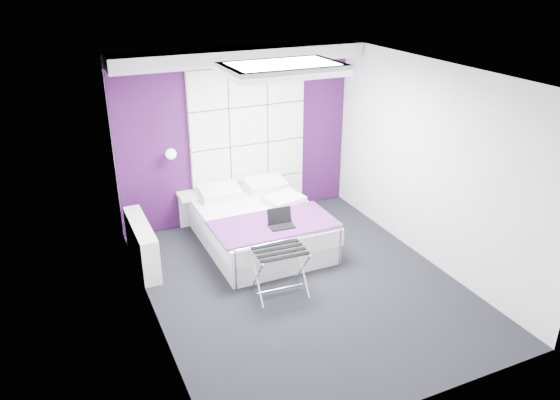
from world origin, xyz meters
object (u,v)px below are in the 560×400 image
(radiator, at_px, (142,244))
(luggage_rack, at_px, (280,272))
(nightstand, at_px, (194,195))
(laptop, at_px, (280,222))
(bed, at_px, (260,226))
(wall_lamp, at_px, (170,153))

(radiator, relative_size, luggage_rack, 2.00)
(radiator, bearing_deg, luggage_rack, -45.51)
(radiator, height_order, nightstand, radiator)
(laptop, bearing_deg, nightstand, 121.68)
(radiator, relative_size, laptop, 3.75)
(bed, bearing_deg, laptop, -85.27)
(wall_lamp, distance_m, nightstand, 0.73)
(wall_lamp, height_order, laptop, wall_lamp)
(wall_lamp, xyz_separation_m, luggage_rack, (0.71, -2.13, -0.92))
(radiator, distance_m, luggage_rack, 1.93)
(bed, distance_m, nightstand, 1.12)
(nightstand, bearing_deg, bed, -50.81)
(bed, bearing_deg, wall_lamp, 137.72)
(radiator, bearing_deg, wall_lamp, 49.90)
(luggage_rack, relative_size, laptop, 1.87)
(radiator, relative_size, nightstand, 2.65)
(wall_lamp, relative_size, luggage_rack, 0.25)
(radiator, distance_m, laptop, 1.83)
(nightstand, relative_size, luggage_rack, 0.76)
(wall_lamp, height_order, bed, wall_lamp)
(radiator, height_order, laptop, laptop)
(wall_lamp, xyz_separation_m, bed, (0.97, -0.89, -0.93))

